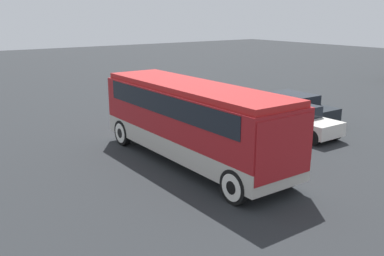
% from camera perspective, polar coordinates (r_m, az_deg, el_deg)
% --- Properties ---
extents(ground_plane, '(120.00, 120.00, 0.00)m').
position_cam_1_polar(ground_plane, '(17.12, 0.00, -4.58)').
color(ground_plane, '#26282B').
extents(tour_bus, '(9.61, 2.65, 3.14)m').
position_cam_1_polar(tour_bus, '(16.50, 0.19, 1.56)').
color(tour_bus, '#B7B2A8').
rests_on(tour_bus, ground_plane).
extents(parked_car_near, '(4.55, 1.83, 1.46)m').
position_cam_1_polar(parked_car_near, '(21.52, 13.49, 1.15)').
color(parked_car_near, silver).
rests_on(parked_car_near, ground_plane).
extents(parked_car_mid, '(4.60, 1.92, 1.45)m').
position_cam_1_polar(parked_car_mid, '(24.41, 13.63, 2.76)').
color(parked_car_mid, black).
rests_on(parked_car_mid, ground_plane).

